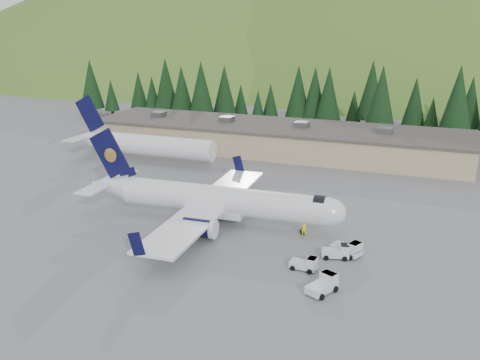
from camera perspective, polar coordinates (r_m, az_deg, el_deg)
name	(u,v)px	position (r m, az deg, el deg)	size (l,w,h in m)	color
ground	(223,224)	(66.74, -1.85, -4.70)	(600.00, 600.00, 0.00)	slate
airliner	(215,200)	(66.02, -2.67, -2.20)	(33.65, 31.54, 11.18)	white
second_airliner	(140,144)	(95.50, -10.62, 3.82)	(27.50, 11.00, 10.05)	white
baggage_tug_a	(306,264)	(55.35, 7.04, -8.88)	(2.82, 1.84, 1.45)	silver
baggage_tug_b	(349,249)	(59.13, 11.51, -7.22)	(3.59, 2.88, 1.72)	silver
baggage_tug_c	(324,284)	(51.48, 8.92, -10.94)	(2.88, 3.53, 1.69)	silver
terminal_building	(276,138)	(101.89, 3.81, 4.50)	(71.00, 17.00, 6.10)	tan
baggage_tug_d	(338,252)	(58.43, 10.40, -7.54)	(3.15, 2.29, 1.54)	silver
ramp_worker	(304,228)	(63.29, 6.84, -5.14)	(0.70, 0.46, 1.91)	#FFF721
tree_line	(306,95)	(122.79, 7.03, 9.01)	(113.89, 18.53, 14.44)	black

